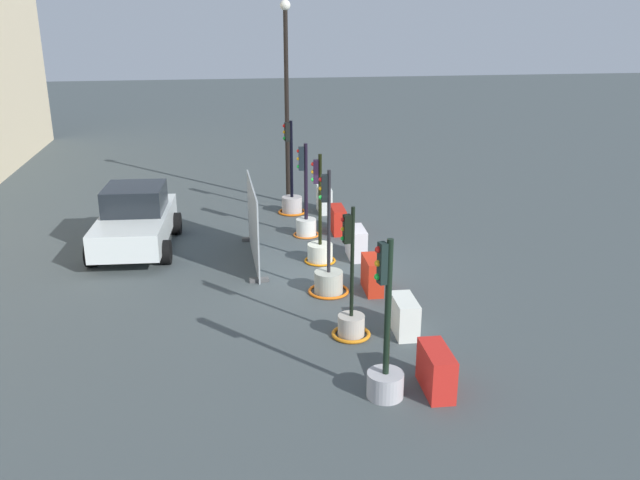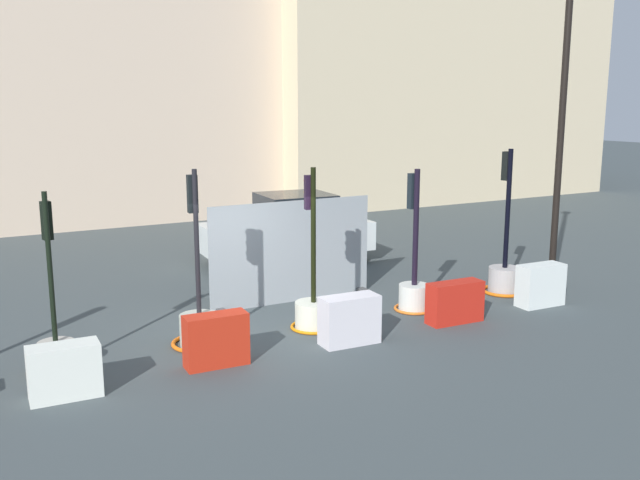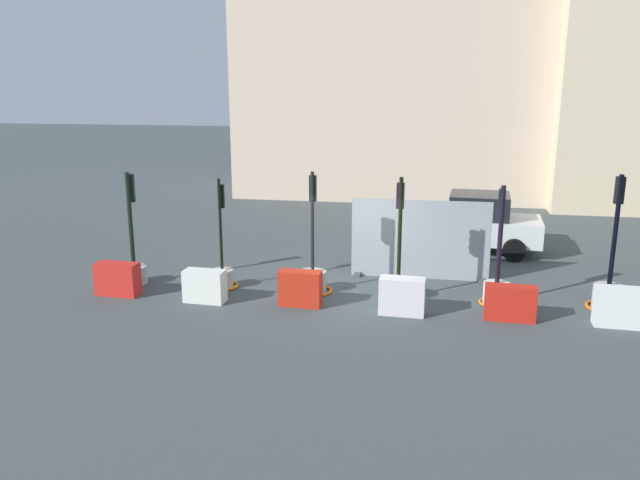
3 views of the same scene
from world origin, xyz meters
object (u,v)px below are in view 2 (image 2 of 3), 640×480
Objects in this scene: construction_barrier_1 at (64,371)px; traffic_light_4 at (414,284)px; traffic_light_1 at (56,345)px; traffic_light_5 at (504,271)px; construction_barrier_5 at (540,285)px; traffic_light_3 at (313,305)px; construction_barrier_2 at (216,340)px; traffic_light_2 at (199,321)px; street_lamp_post at (563,104)px; car_white_van at (289,230)px; construction_barrier_4 at (455,302)px; construction_barrier_3 at (350,320)px.

traffic_light_4 is at bearing 8.80° from construction_barrier_1.
traffic_light_1 is 0.90× the size of traffic_light_5.
construction_barrier_5 reaches higher than construction_barrier_1.
traffic_light_3 reaches higher than construction_barrier_2.
traffic_light_2 is 4.55m from traffic_light_4.
traffic_light_3 is 7.36m from street_lamp_post.
construction_barrier_1 is 9.10m from car_white_van.
traffic_light_3 is at bearing 22.11° from construction_barrier_2.
traffic_light_1 is at bearing -179.80° from traffic_light_5.
construction_barrier_5 is 0.23× the size of car_white_van.
car_white_van is at bearing 42.73° from construction_barrier_1.
traffic_light_1 is at bearing 178.59° from traffic_light_3.
traffic_light_3 is 0.43× the size of street_lamp_post.
traffic_light_2 reaches higher than construction_barrier_5.
traffic_light_4 reaches higher than construction_barrier_5.
traffic_light_4 is at bearing 157.66° from construction_barrier_5.
traffic_light_5 is at bearing 26.08° from construction_barrier_4.
street_lamp_post reaches higher than traffic_light_3.
construction_barrier_5 reaches higher than construction_barrier_4.
construction_barrier_4 is (2.57, -1.02, -0.06)m from traffic_light_3.
car_white_van is at bearing 120.34° from traffic_light_5.
construction_barrier_2 is at bearing -171.54° from traffic_light_5.
traffic_light_5 reaches higher than car_white_van.
construction_barrier_3 is at bearing -14.05° from traffic_light_1.
construction_barrier_5 is (9.45, -1.11, 0.02)m from traffic_light_1.
traffic_light_3 reaches higher than construction_barrier_5.
construction_barrier_2 is 9.48m from street_lamp_post.
traffic_light_4 is (4.55, -0.12, 0.11)m from traffic_light_2.
traffic_light_2 is 2.74m from construction_barrier_1.
construction_barrier_5 is (4.87, -0.99, -0.02)m from traffic_light_3.
construction_barrier_3 is 0.24× the size of car_white_van.
traffic_light_5 is at bearing 14.25° from construction_barrier_3.
traffic_light_2 is 2.98× the size of construction_barrier_2.
construction_barrier_4 is at bearing -79.17° from traffic_light_4.
construction_barrier_4 is (7.21, 0.03, 0.00)m from construction_barrier_1.
construction_barrier_1 is at bearing -153.82° from traffic_light_2.
traffic_light_1 is at bearing 179.38° from traffic_light_4.
traffic_light_1 is 2.80× the size of construction_barrier_5.
traffic_light_2 is 1.02× the size of traffic_light_3.
traffic_light_4 is 0.90× the size of traffic_light_5.
traffic_light_1 is 9.52m from construction_barrier_5.
car_white_van is (4.22, 4.96, 0.46)m from traffic_light_2.
traffic_light_5 reaches higher than construction_barrier_3.
construction_barrier_2 is at bearing -24.39° from traffic_light_1.
traffic_light_2 reaches higher than traffic_light_4.
street_lamp_post is at bearing 16.25° from construction_barrier_4.
traffic_light_1 reaches higher than construction_barrier_5.
traffic_light_5 is at bearing 8.46° from construction_barrier_2.
traffic_light_1 is 2.81× the size of construction_barrier_1.
traffic_light_3 is 2.93× the size of construction_barrier_2.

